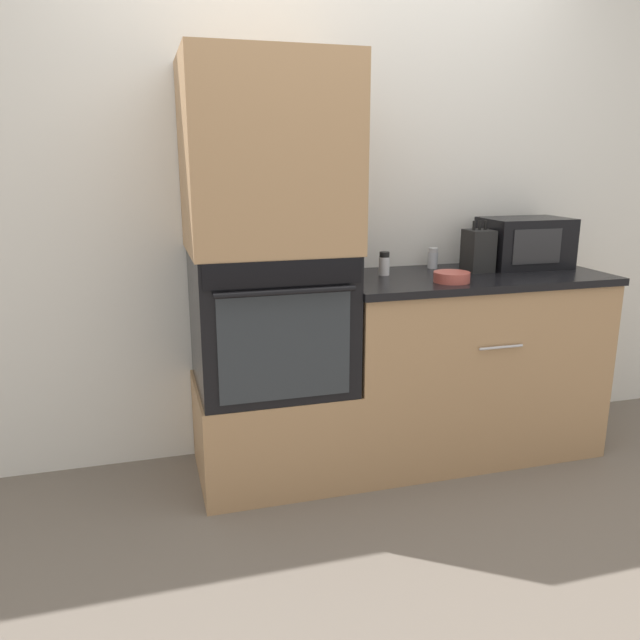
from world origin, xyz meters
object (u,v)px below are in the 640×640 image
object	(u,v)px
wall_oven	(271,319)
microwave	(525,243)
bowl	(452,277)
condiment_jar_mid	(384,264)
condiment_jar_near	(433,258)
knife_block	(478,250)

from	to	relation	value
wall_oven	microwave	world-z (taller)	microwave
bowl	condiment_jar_mid	xyz separation A→B (m)	(-0.23, 0.25, 0.03)
condiment_jar_mid	condiment_jar_near	bearing A→B (deg)	20.75
condiment_jar_mid	wall_oven	bearing A→B (deg)	-171.45
wall_oven	microwave	bearing A→B (deg)	4.67
bowl	condiment_jar_near	distance (m)	0.38
bowl	knife_block	bearing A→B (deg)	40.81
microwave	knife_block	world-z (taller)	microwave
wall_oven	bowl	world-z (taller)	wall_oven
microwave	condiment_jar_near	xyz separation A→B (m)	(-0.47, 0.09, -0.08)
microwave	condiment_jar_mid	bearing A→B (deg)	-178.22
condiment_jar_mid	microwave	bearing A→B (deg)	1.78
microwave	knife_block	bearing A→B (deg)	-170.30
wall_oven	condiment_jar_near	bearing A→B (deg)	13.00
knife_block	condiment_jar_mid	size ratio (longest dim) A/B	2.22
condiment_jar_near	condiment_jar_mid	xyz separation A→B (m)	(-0.31, -0.12, 0.00)
wall_oven	bowl	distance (m)	0.85
wall_oven	knife_block	world-z (taller)	knife_block
bowl	microwave	bearing A→B (deg)	26.21
wall_oven	microwave	size ratio (longest dim) A/B	1.56
condiment_jar_near	condiment_jar_mid	world-z (taller)	condiment_jar_mid
wall_oven	microwave	distance (m)	1.40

